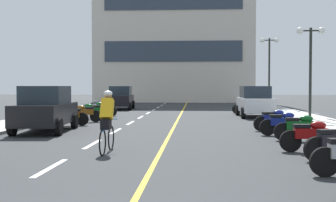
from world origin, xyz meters
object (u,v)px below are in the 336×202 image
object	(u,v)px
motorcycle_5	(283,123)
motorcycle_12	(244,106)
cyclist_rider	(107,120)
motorcycle_4	(300,127)
motorcycle_6	(274,119)
motorcycle_7	(70,115)
motorcycle_10	(103,108)
motorcycle_11	(104,107)
motorcycle_9	(92,111)
street_lamp_mid	(311,51)
parked_car_far	(121,98)
street_lamp_far	(269,57)
parked_car_mid	(255,101)
motorcycle_3	(311,135)
motorcycle_8	(85,113)
parked_car_near	(46,109)

from	to	relation	value
motorcycle_5	motorcycle_12	distance (m)	13.18
motorcycle_5	cyclist_rider	world-z (taller)	cyclist_rider
motorcycle_4	motorcycle_6	size ratio (longest dim) A/B	1.01
motorcycle_7	motorcycle_10	size ratio (longest dim) A/B	1.00
motorcycle_4	motorcycle_11	distance (m)	15.95
motorcycle_9	motorcycle_11	xyz separation A→B (m)	(-0.17, 3.91, 0.00)
motorcycle_5	motorcycle_10	bearing A→B (deg)	131.68
street_lamp_mid	parked_car_far	world-z (taller)	street_lamp_mid
motorcycle_6	street_lamp_far	bearing A→B (deg)	81.34
parked_car_mid	parked_car_far	world-z (taller)	same
motorcycle_4	cyclist_rider	size ratio (longest dim) A/B	0.96
street_lamp_far	motorcycle_3	distance (m)	23.64
motorcycle_5	motorcycle_10	world-z (taller)	same
motorcycle_8	motorcycle_10	world-z (taller)	same
motorcycle_5	motorcycle_11	world-z (taller)	same
street_lamp_mid	motorcycle_5	xyz separation A→B (m)	(-2.73, -6.91, -3.15)
motorcycle_6	motorcycle_9	world-z (taller)	same
parked_car_far	motorcycle_10	xyz separation A→B (m)	(0.26, -7.93, -0.44)
motorcycle_11	motorcycle_3	bearing A→B (deg)	-59.79
motorcycle_7	motorcycle_12	size ratio (longest dim) A/B	1.02
motorcycle_12	motorcycle_10	bearing A→B (deg)	-159.43
motorcycle_4	motorcycle_5	size ratio (longest dim) A/B	1.00
motorcycle_6	motorcycle_10	world-z (taller)	same
motorcycle_7	motorcycle_5	bearing A→B (deg)	-21.47
street_lamp_far	motorcycle_5	xyz separation A→B (m)	(-2.63, -19.15, -3.65)
motorcycle_3	motorcycle_7	world-z (taller)	same
parked_car_mid	cyclist_rider	bearing A→B (deg)	-112.36
motorcycle_3	parked_car_mid	bearing A→B (deg)	88.68
cyclist_rider	motorcycle_5	bearing A→B (deg)	38.58
motorcycle_4	motorcycle_7	distance (m)	10.53
street_lamp_mid	motorcycle_7	xyz separation A→B (m)	(-11.68, -3.39, -3.15)
street_lamp_far	motorcycle_6	distance (m)	18.01
motorcycle_3	motorcycle_7	distance (m)	11.71
parked_car_near	motorcycle_5	world-z (taller)	parked_car_near
motorcycle_10	motorcycle_12	bearing A→B (deg)	20.57
parked_car_near	motorcycle_11	xyz separation A→B (m)	(0.11, 10.58, -0.44)
parked_car_far	motorcycle_7	bearing A→B (deg)	-89.64
street_lamp_far	motorcycle_6	world-z (taller)	street_lamp_far
street_lamp_mid	motorcycle_8	xyz separation A→B (m)	(-11.50, -1.43, -3.15)
motorcycle_8	motorcycle_11	world-z (taller)	same
motorcycle_7	motorcycle_11	world-z (taller)	same
motorcycle_12	cyclist_rider	bearing A→B (deg)	-107.76
motorcycle_7	cyclist_rider	distance (m)	8.68
parked_car_far	motorcycle_4	world-z (taller)	parked_car_far
street_lamp_mid	motorcycle_6	xyz separation A→B (m)	(-2.75, -5.20, -3.15)
street_lamp_far	parked_car_near	size ratio (longest dim) A/B	1.28
motorcycle_5	motorcycle_8	distance (m)	10.35
parked_car_far	motorcycle_9	bearing A→B (deg)	-88.97
motorcycle_8	cyclist_rider	bearing A→B (deg)	-72.37
street_lamp_far	parked_car_mid	xyz separation A→B (m)	(-2.35, -9.30, -3.21)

